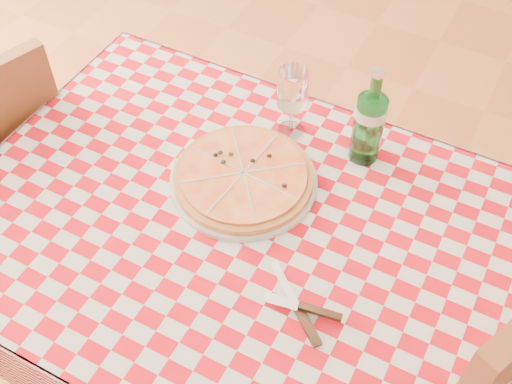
# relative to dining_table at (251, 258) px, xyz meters

# --- Properties ---
(dining_table) EXTENTS (1.20, 0.80, 0.75)m
(dining_table) POSITION_rel_dining_table_xyz_m (0.00, 0.00, 0.00)
(dining_table) COLOR brown
(dining_table) RESTS_ON ground
(tablecloth) EXTENTS (1.30, 0.90, 0.01)m
(tablecloth) POSITION_rel_dining_table_xyz_m (0.00, 0.00, 0.09)
(tablecloth) COLOR #AF0A16
(tablecloth) RESTS_ON dining_table
(pizza_plate) EXTENTS (0.37, 0.37, 0.04)m
(pizza_plate) POSITION_rel_dining_table_xyz_m (-0.08, 0.12, 0.12)
(pizza_plate) COLOR #C88342
(pizza_plate) RESTS_ON tablecloth
(water_bottle) EXTENTS (0.08, 0.08, 0.25)m
(water_bottle) POSITION_rel_dining_table_xyz_m (0.13, 0.32, 0.23)
(water_bottle) COLOR #196426
(water_bottle) RESTS_ON tablecloth
(wine_glass) EXTENTS (0.09, 0.09, 0.18)m
(wine_glass) POSITION_rel_dining_table_xyz_m (-0.06, 0.31, 0.19)
(wine_glass) COLOR white
(wine_glass) RESTS_ON tablecloth
(cutlery) EXTENTS (0.25, 0.22, 0.02)m
(cutlery) POSITION_rel_dining_table_xyz_m (0.17, -0.12, 0.11)
(cutlery) COLOR silver
(cutlery) RESTS_ON tablecloth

